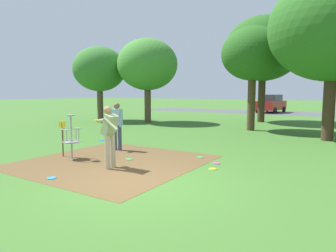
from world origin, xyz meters
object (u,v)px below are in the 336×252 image
disc_golf_basket (70,135)px  frisbee_far_left (213,169)px  frisbee_scattered_b (216,163)px  tree_mid_center (334,28)px  tree_mid_right (99,69)px  frisbee_scattered_a (129,159)px  frisbee_by_tee (200,157)px  player_throwing (117,123)px  tree_far_right (253,54)px  frisbee_mid_grass (102,140)px  player_foreground_watching (109,133)px  tree_near_left (147,65)px  frisbee_near_basket (51,178)px  tree_near_right (263,49)px  parked_car_leftmost (271,104)px

disc_golf_basket → frisbee_far_left: 4.54m
disc_golf_basket → frisbee_scattered_b: 4.59m
tree_mid_center → tree_mid_right: 14.99m
frisbee_scattered_a → frisbee_by_tee: bearing=40.1°
player_throwing → frisbee_scattered_a: (1.36, -1.00, -0.96)m
frisbee_scattered_a → tree_far_right: tree_far_right is taller
frisbee_mid_grass → tree_far_right: tree_far_right is taller
disc_golf_basket → player_foreground_watching: 1.90m
frisbee_by_tee → frisbee_far_left: bearing=-50.7°
tree_near_left → tree_mid_right: 3.75m
frisbee_by_tee → frisbee_scattered_b: 0.91m
tree_mid_right → player_throwing: bearing=-42.1°
disc_golf_basket → player_throwing: 1.88m
tree_mid_center → tree_far_right: bearing=156.4°
player_foreground_watching → tree_mid_right: 14.57m
tree_mid_right → frisbee_near_basket: bearing=-49.4°
frisbee_scattered_a → tree_near_right: size_ratio=0.03×
tree_near_left → tree_mid_center: size_ratio=0.81×
frisbee_mid_grass → player_throwing: bearing=-31.7°
player_foreground_watching → player_throwing: size_ratio=1.00×
frisbee_near_basket → frisbee_by_tee: 4.53m
frisbee_near_basket → tree_near_right: bearing=88.8°
frisbee_far_left → frisbee_by_tee: bearing=129.3°
tree_near_right → tree_mid_center: (4.72, -6.73, -0.27)m
frisbee_scattered_a → parked_car_leftmost: parked_car_leftmost is taller
disc_golf_basket → tree_mid_center: bearing=52.4°
frisbee_near_basket → tree_near_left: size_ratio=0.04×
player_throwing → tree_mid_center: tree_mid_center is taller
tree_near_right → tree_mid_center: tree_near_right is taller
player_foreground_watching → frisbee_far_left: player_foreground_watching is taller
tree_near_right → tree_far_right: tree_near_right is taller
frisbee_near_basket → frisbee_mid_grass: bearing=122.9°
tree_mid_right → frisbee_scattered_a: bearing=-41.4°
frisbee_by_tee → frisbee_scattered_b: same height
player_foreground_watching → frisbee_scattered_b: player_foreground_watching is taller
disc_golf_basket → parked_car_leftmost: size_ratio=0.32×
tree_far_right → player_throwing: bearing=-105.7°
frisbee_far_left → tree_far_right: bearing=101.0°
frisbee_scattered_a → tree_near_left: size_ratio=0.04×
frisbee_near_basket → tree_mid_center: 12.30m
player_foreground_watching → frisbee_far_left: 2.98m
frisbee_mid_grass → tree_mid_center: size_ratio=0.03×
frisbee_far_left → tree_near_left: bearing=133.9°
player_throwing → player_foreground_watching: bearing=-52.4°
disc_golf_basket → frisbee_far_left: (4.32, 1.16, -0.74)m
frisbee_near_basket → tree_mid_right: bearing=130.6°
frisbee_mid_grass → tree_mid_center: tree_mid_center is taller
frisbee_far_left → tree_near_right: size_ratio=0.03×
frisbee_by_tee → tree_mid_center: bearing=63.0°
tree_far_right → tree_mid_center: bearing=-23.6°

